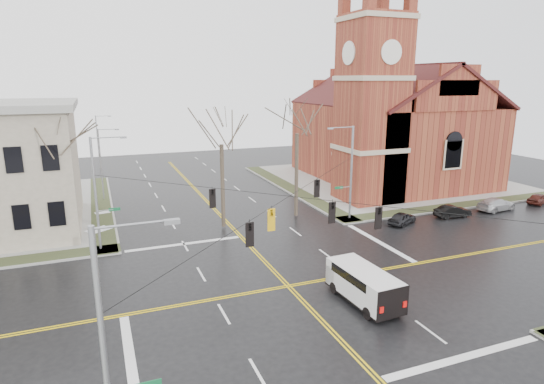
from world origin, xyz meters
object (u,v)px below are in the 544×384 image
object	(u,v)px
church	(388,118)
parked_car_d	(539,198)
signal_pole_sw	(109,349)
tree_ne	(297,128)
streetlight_north_a	(102,161)
signal_pole_nw	(98,191)
tree_nw_near	(221,139)
parked_car_c	(496,204)
signal_pole_ne	(350,170)
parked_car_a	(402,218)
streetlight_north_b	(99,140)
cargo_van	(362,282)
parked_car_b	(453,211)
tree_nw_far	(59,148)

from	to	relation	value
church	parked_car_d	size ratio (longest dim) A/B	7.86
signal_pole_sw	tree_ne	xyz separation A→B (m)	(18.27, 25.70, 3.91)
signal_pole_sw	streetlight_north_a	world-z (taller)	signal_pole_sw
signal_pole_nw	streetlight_north_a	xyz separation A→B (m)	(0.67, 16.50, -0.48)
parked_car_d	tree_nw_near	size ratio (longest dim) A/B	0.31
parked_car_c	tree_nw_near	size ratio (longest dim) A/B	0.40
church	tree_nw_near	bearing A→B (deg)	-155.98
signal_pole_ne	signal_pole_sw	size ratio (longest dim) A/B	1.00
tree_ne	parked_car_a	bearing A→B (deg)	-35.06
streetlight_north_a	signal_pole_nw	bearing A→B (deg)	-92.32
signal_pole_ne	streetlight_north_a	distance (m)	27.48
parked_car_c	parked_car_d	xyz separation A→B (m)	(6.51, 0.25, -0.07)
streetlight_north_b	tree_nw_near	bearing A→B (deg)	-74.02
cargo_van	parked_car_c	bearing A→B (deg)	23.67
parked_car_d	tree_nw_near	bearing A→B (deg)	64.56
parked_car_c	tree_ne	distance (m)	22.77
tree_nw_near	parked_car_b	bearing A→B (deg)	-13.03
signal_pole_sw	tree_nw_near	xyz separation A→B (m)	(10.57, 24.91, 3.33)
signal_pole_sw	tree_ne	distance (m)	31.78
signal_pole_ne	tree_nw_far	xyz separation A→B (m)	(-25.20, 2.11, 3.22)
streetlight_north_a	parked_car_a	size ratio (longest dim) A/B	2.30
parked_car_a	church	bearing A→B (deg)	-53.95
parked_car_c	tree_nw_near	bearing A→B (deg)	73.32
streetlight_north_b	signal_pole_nw	bearing A→B (deg)	-91.05
cargo_van	streetlight_north_a	bearing A→B (deg)	110.95
parked_car_b	streetlight_north_b	bearing A→B (deg)	41.85
signal_pole_ne	streetlight_north_a	bearing A→B (deg)	143.10
parked_car_b	tree_nw_far	bearing A→B (deg)	84.38
signal_pole_ne	parked_car_d	size ratio (longest dim) A/B	2.57
parked_car_d	tree_ne	xyz separation A→B (m)	(-27.00, 5.35, 8.27)
parked_car_d	tree_nw_far	xyz separation A→B (m)	(-47.84, 4.75, 7.58)
tree_nw_near	tree_ne	size ratio (longest dim) A/B	0.93
parked_car_b	cargo_van	bearing A→B (deg)	126.23
streetlight_north_a	cargo_van	xyz separation A→B (m)	(14.05, -31.51, -3.22)
parked_car_a	tree_ne	size ratio (longest dim) A/B	0.28
cargo_van	tree_ne	xyz separation A→B (m)	(3.56, 17.72, 7.61)
parked_car_a	signal_pole_sw	bearing A→B (deg)	102.41
church	streetlight_north_a	size ratio (longest dim) A/B	3.44
cargo_van	parked_car_c	distance (m)	26.94
church	parked_car_b	distance (m)	18.57
cargo_van	parked_car_a	world-z (taller)	cargo_van
streetlight_north_b	tree_ne	bearing A→B (deg)	-62.48
streetlight_north_a	cargo_van	bearing A→B (deg)	-65.97
signal_pole_sw	parked_car_c	size ratio (longest dim) A/B	1.96
signal_pole_ne	parked_car_d	xyz separation A→B (m)	(22.63, -2.64, -4.35)
cargo_van	tree_nw_near	distance (m)	18.79
signal_pole_sw	cargo_van	size ratio (longest dim) A/B	1.58
signal_pole_nw	parked_car_a	xyz separation A→B (m)	(26.67, -3.19, -4.36)
tree_nw_far	streetlight_north_a	bearing A→B (deg)	77.35
signal_pole_nw	parked_car_d	size ratio (longest dim) A/B	2.57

